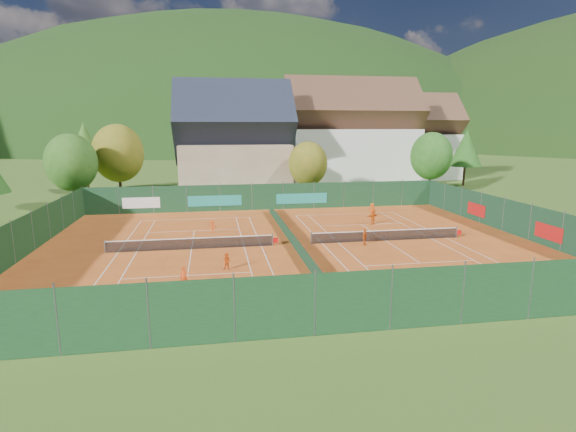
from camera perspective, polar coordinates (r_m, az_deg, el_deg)
The scene contains 31 objects.
ground at distance 36.46m, azimuth 0.53°, elevation -3.72°, with size 600.00×600.00×0.00m, color #38591C.
clay_pad at distance 36.45m, azimuth 0.53°, elevation -3.69°, with size 40.00×32.00×0.01m, color #BB501B.
court_markings_left at distance 35.96m, azimuth -12.16°, elevation -4.14°, with size 11.03×23.83×0.00m.
court_markings_right at distance 38.63m, azimuth 12.31°, elevation -3.08°, with size 11.03×23.83×0.00m.
tennis_net_left at distance 35.83m, azimuth -11.94°, elevation -3.37°, with size 13.30×0.10×1.02m.
tennis_net_right at distance 38.57m, azimuth 12.55°, elevation -2.35°, with size 13.30×0.10×1.02m.
court_divider at distance 36.33m, azimuth 0.53°, elevation -2.93°, with size 0.03×28.80×1.00m.
fence_north at distance 51.60m, azimuth -3.11°, elevation 2.41°, with size 40.00×0.10×3.00m.
fence_south at distance 21.21m, azimuth 8.32°, elevation -10.79°, with size 40.00×0.04×3.00m.
fence_west at distance 38.13m, azimuth -30.58°, elevation -2.31°, with size 0.04×32.00×3.00m.
fence_east at distance 44.23m, azimuth 26.95°, elevation -0.29°, with size 0.09×32.00×3.00m.
chalet at distance 64.80m, azimuth -6.86°, elevation 8.74°, with size 16.20×12.00×16.00m.
hotel_block_a at distance 74.10m, azimuth 7.93°, elevation 9.62°, with size 21.60×11.00×17.25m.
hotel_block_b at distance 86.65m, azimuth 15.27°, elevation 9.05°, with size 17.28×10.00×15.50m.
tree_west_front at distance 57.03m, azimuth -25.83°, elevation 6.12°, with size 5.72×5.72×8.69m.
tree_west_mid at distance 61.88m, azimuth -20.78°, elevation 7.46°, with size 6.44×6.44×9.78m.
tree_west_back at distance 70.97m, azimuth -24.40°, elevation 8.14°, with size 5.60×5.60×10.00m.
tree_center at distance 58.15m, azimuth 2.54°, elevation 6.64°, with size 5.01×5.01×7.60m.
tree_east_front at distance 66.11m, azimuth 17.73°, elevation 7.27°, with size 5.72×5.72×8.69m.
tree_east_mid at distance 77.93m, azimuth 21.67°, elevation 8.04°, with size 5.04×5.04×9.00m.
tree_east_back at distance 81.36m, azimuth 13.87°, elevation 9.09°, with size 7.15×7.15×10.86m.
mountain_backdrop at distance 274.80m, azimuth -2.22°, elevation 1.01°, with size 820.00×530.00×242.00m.
ball_hopper at distance 30.04m, azimuth 26.94°, elevation -7.16°, with size 0.34×0.34×0.80m.
loose_ball_0 at distance 32.47m, azimuth -14.98°, elevation -5.92°, with size 0.07×0.07×0.07m, color #CCD833.
loose_ball_1 at distance 27.22m, azimuth 13.31°, elevation -9.22°, with size 0.07×0.07×0.07m, color #CCD833.
player_left_near at distance 27.58m, azimuth -13.07°, elevation -7.57°, with size 0.47×0.31×1.30m, color #E24814.
player_left_mid at distance 30.35m, azimuth -7.77°, elevation -5.75°, with size 0.57×0.45×1.18m, color #DB4F13.
player_left_far at distance 40.89m, azimuth -9.59°, elevation -1.35°, with size 0.76×0.44×1.18m, color #EB4B14.
player_right_near at distance 36.72m, azimuth 9.71°, elevation -2.64°, with size 0.81×0.34×1.38m, color #CC5212.
player_right_far_a at distance 48.38m, azimuth 10.63°, elevation 0.77°, with size 0.73×0.48×1.50m, color #DD5913.
player_right_far_b at distance 44.67m, azimuth 10.70°, elevation -0.07°, with size 1.44×0.46×1.55m, color orange.
Camera 1 is at (-6.23, -34.66, 9.44)m, focal length 28.00 mm.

